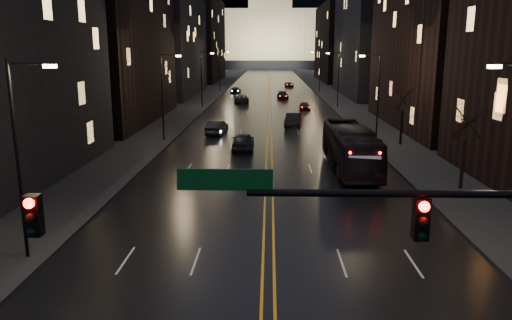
# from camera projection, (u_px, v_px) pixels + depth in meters

# --- Properties ---
(road) EXTENTS (20.00, 320.00, 0.02)m
(road) POSITION_uv_depth(u_px,v_px,m) (270.00, 83.00, 139.57)
(road) COLOR black
(road) RESTS_ON ground
(sidewalk_left) EXTENTS (8.00, 320.00, 0.16)m
(sidewalk_left) POSITION_uv_depth(u_px,v_px,m) (220.00, 83.00, 139.93)
(sidewalk_left) COLOR black
(sidewalk_left) RESTS_ON ground
(sidewalk_right) EXTENTS (8.00, 320.00, 0.16)m
(sidewalk_right) POSITION_uv_depth(u_px,v_px,m) (320.00, 83.00, 139.18)
(sidewalk_right) COLOR black
(sidewalk_right) RESTS_ON ground
(center_line) EXTENTS (0.62, 320.00, 0.01)m
(center_line) POSITION_uv_depth(u_px,v_px,m) (270.00, 83.00, 139.57)
(center_line) COLOR orange
(center_line) RESTS_ON road
(building_left_mid) EXTENTS (12.00, 30.00, 28.00)m
(building_left_mid) POSITION_uv_depth(u_px,v_px,m) (104.00, 12.00, 62.93)
(building_left_mid) COLOR black
(building_left_mid) RESTS_ON ground
(building_left_far) EXTENTS (12.00, 34.00, 20.00)m
(building_left_far) POSITION_uv_depth(u_px,v_px,m) (166.00, 46.00, 100.88)
(building_left_far) COLOR black
(building_left_far) RESTS_ON ground
(building_left_dist) EXTENTS (12.00, 40.00, 24.00)m
(building_left_dist) POSITION_uv_depth(u_px,v_px,m) (199.00, 40.00, 147.27)
(building_left_dist) COLOR black
(building_left_dist) RESTS_ON ground
(building_right_mid) EXTENTS (12.00, 34.00, 26.00)m
(building_right_mid) POSITION_uv_depth(u_px,v_px,m) (375.00, 30.00, 99.11)
(building_right_mid) COLOR black
(building_right_mid) RESTS_ON ground
(building_right_dist) EXTENTS (12.00, 40.00, 22.00)m
(building_right_dist) POSITION_uv_depth(u_px,v_px,m) (341.00, 43.00, 146.37)
(building_right_dist) COLOR black
(building_right_dist) RESTS_ON ground
(capitol) EXTENTS (90.00, 50.00, 58.50)m
(capitol) POSITION_uv_depth(u_px,v_px,m) (270.00, 33.00, 252.90)
(capitol) COLOR black
(capitol) RESTS_ON ground
(streetlamp_left_near) EXTENTS (2.13, 0.25, 9.00)m
(streetlamp_left_near) POSITION_uv_depth(u_px,v_px,m) (21.00, 151.00, 21.68)
(streetlamp_left_near) COLOR black
(streetlamp_left_near) RESTS_ON ground
(streetlamp_right_mid) EXTENTS (2.13, 0.25, 9.00)m
(streetlamp_right_mid) POSITION_uv_depth(u_px,v_px,m) (376.00, 93.00, 50.38)
(streetlamp_right_mid) COLOR black
(streetlamp_right_mid) RESTS_ON ground
(streetlamp_left_mid) EXTENTS (2.13, 0.25, 9.00)m
(streetlamp_left_mid) POSITION_uv_depth(u_px,v_px,m) (164.00, 92.00, 50.95)
(streetlamp_left_mid) COLOR black
(streetlamp_left_mid) RESTS_ON ground
(streetlamp_right_far) EXTENTS (2.13, 0.25, 9.00)m
(streetlamp_right_far) POSITION_uv_depth(u_px,v_px,m) (337.00, 76.00, 79.64)
(streetlamp_right_far) COLOR black
(streetlamp_right_far) RESTS_ON ground
(streetlamp_left_far) EXTENTS (2.13, 0.25, 9.00)m
(streetlamp_left_far) POSITION_uv_depth(u_px,v_px,m) (203.00, 76.00, 80.22)
(streetlamp_left_far) COLOR black
(streetlamp_left_far) RESTS_ON ground
(streetlamp_right_dist) EXTENTS (2.13, 0.25, 9.00)m
(streetlamp_right_dist) POSITION_uv_depth(u_px,v_px,m) (319.00, 69.00, 108.91)
(streetlamp_right_dist) COLOR black
(streetlamp_right_dist) RESTS_ON ground
(streetlamp_left_dist) EXTENTS (2.13, 0.25, 9.00)m
(streetlamp_left_dist) POSITION_uv_depth(u_px,v_px,m) (221.00, 69.00, 109.48)
(streetlamp_left_dist) COLOR black
(streetlamp_left_dist) RESTS_ON ground
(tree_right_mid) EXTENTS (2.40, 2.40, 6.65)m
(tree_right_mid) POSITION_uv_depth(u_px,v_px,m) (466.00, 125.00, 32.88)
(tree_right_mid) COLOR black
(tree_right_mid) RESTS_ON ground
(tree_right_far) EXTENTS (2.40, 2.40, 6.65)m
(tree_right_far) POSITION_uv_depth(u_px,v_px,m) (403.00, 100.00, 48.49)
(tree_right_far) COLOR black
(tree_right_far) RESTS_ON ground
(bus) EXTENTS (3.04, 12.52, 3.48)m
(bus) POSITION_uv_depth(u_px,v_px,m) (350.00, 148.00, 39.41)
(bus) COLOR black
(bus) RESTS_ON ground
(oncoming_car_a) EXTENTS (2.03, 5.03, 1.71)m
(oncoming_car_a) POSITION_uv_depth(u_px,v_px,m) (243.00, 141.00, 47.20)
(oncoming_car_a) COLOR black
(oncoming_car_a) RESTS_ON ground
(oncoming_car_b) EXTENTS (2.23, 4.97, 1.59)m
(oncoming_car_b) POSITION_uv_depth(u_px,v_px,m) (217.00, 128.00, 55.80)
(oncoming_car_b) COLOR black
(oncoming_car_b) RESTS_ON ground
(oncoming_car_c) EXTENTS (2.78, 5.52, 1.50)m
(oncoming_car_c) POSITION_uv_depth(u_px,v_px,m) (242.00, 99.00, 88.07)
(oncoming_car_c) COLOR black
(oncoming_car_c) RESTS_ON ground
(oncoming_car_d) EXTENTS (2.21, 4.72, 1.33)m
(oncoming_car_d) POSITION_uv_depth(u_px,v_px,m) (236.00, 90.00, 107.89)
(oncoming_car_d) COLOR black
(oncoming_car_d) RESTS_ON ground
(receding_car_a) EXTENTS (2.43, 5.33, 1.70)m
(receding_car_a) POSITION_uv_depth(u_px,v_px,m) (293.00, 120.00, 61.23)
(receding_car_a) COLOR black
(receding_car_a) RESTS_ON ground
(receding_car_b) EXTENTS (1.64, 4.01, 1.36)m
(receding_car_b) POSITION_uv_depth(u_px,v_px,m) (305.00, 106.00, 77.43)
(receding_car_b) COLOR black
(receding_car_b) RESTS_ON ground
(receding_car_c) EXTENTS (2.28, 5.00, 1.42)m
(receding_car_c) POSITION_uv_depth(u_px,v_px,m) (283.00, 95.00, 95.15)
(receding_car_c) COLOR black
(receding_car_c) RESTS_ON ground
(receding_car_d) EXTENTS (2.18, 4.56, 1.26)m
(receding_car_d) POSITION_uv_depth(u_px,v_px,m) (289.00, 85.00, 124.76)
(receding_car_d) COLOR black
(receding_car_d) RESTS_ON ground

